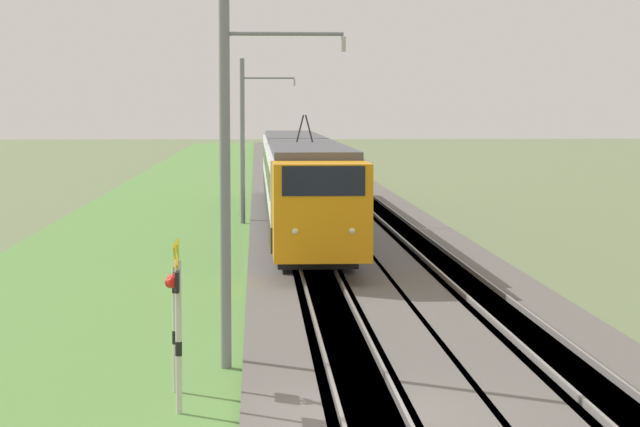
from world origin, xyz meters
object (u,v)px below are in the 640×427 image
at_px(crossing_signal_aux, 174,305).
at_px(catenary_mast_mid, 244,140).
at_px(catenary_mast_near, 228,177).
at_px(passenger_train, 299,175).
at_px(crossing_signal_near, 177,311).

height_order(crossing_signal_aux, catenary_mast_mid, catenary_mast_mid).
bearing_deg(catenary_mast_near, catenary_mast_mid, -0.00).
relative_size(crossing_signal_aux, catenary_mast_near, 0.38).
distance_m(crossing_signal_aux, catenary_mast_mid, 34.51).
height_order(catenary_mast_near, catenary_mast_mid, catenary_mast_near).
bearing_deg(passenger_train, catenary_mast_near, -4.63).
xyz_separation_m(catenary_mast_near, catenary_mast_mid, (32.29, -0.00, -0.05)).
bearing_deg(crossing_signal_near, crossing_signal_aux, -84.29).
bearing_deg(catenary_mast_mid, catenary_mast_near, 180.00).
xyz_separation_m(crossing_signal_near, catenary_mast_near, (3.79, -0.81, 2.12)).
xyz_separation_m(passenger_train, crossing_signal_aux, (-32.69, 3.45, -0.67)).
bearing_deg(catenary_mast_near, crossing_signal_near, 167.98).
height_order(passenger_train, crossing_signal_near, passenger_train).
distance_m(crossing_signal_near, catenary_mast_mid, 36.15).
height_order(crossing_signal_aux, catenary_mast_near, catenary_mast_near).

